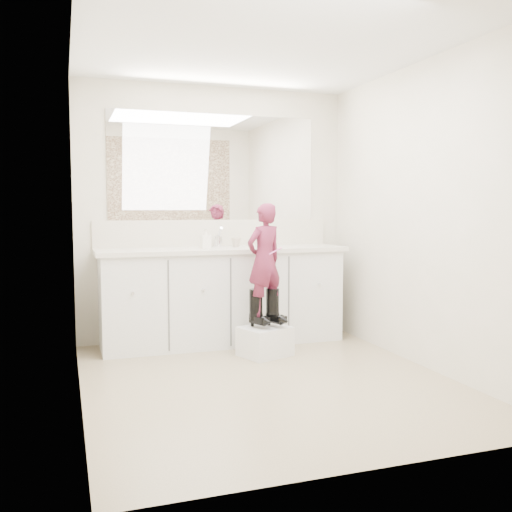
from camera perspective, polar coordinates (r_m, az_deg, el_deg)
name	(u,v)px	position (r m, az deg, el deg)	size (l,w,h in m)	color
floor	(267,380)	(4.26, 1.12, -12.33)	(3.00, 3.00, 0.00)	#827655
ceiling	(268,43)	(4.22, 1.18, 20.55)	(3.00, 3.00, 0.00)	white
wall_back	(215,214)	(5.50, -4.17, 4.25)	(2.60, 2.60, 0.00)	beige
wall_front	(377,220)	(2.70, 12.01, 3.50)	(2.60, 2.60, 0.00)	beige
wall_left	(76,217)	(3.83, -17.53, 3.76)	(3.00, 3.00, 0.00)	beige
wall_right	(423,215)	(4.67, 16.37, 3.95)	(3.00, 3.00, 0.00)	beige
vanity_cabinet	(222,298)	(5.30, -3.37, -4.18)	(2.20, 0.55, 0.85)	silver
countertop	(223,250)	(5.24, -3.35, 0.61)	(2.28, 0.58, 0.04)	beige
backsplash	(215,233)	(5.49, -4.12, 2.32)	(2.28, 0.03, 0.25)	beige
mirror	(215,167)	(5.50, -4.17, 8.84)	(2.00, 0.02, 1.00)	white
dot_panel	(378,122)	(2.74, 12.08, 12.95)	(2.00, 0.01, 1.20)	#472819
faucet	(218,241)	(5.39, -3.82, 1.48)	(0.08, 0.08, 0.10)	silver
cup	(236,242)	(5.36, -2.00, 1.39)	(0.09, 0.09, 0.09)	#C1B09B
soap_bottle	(205,238)	(5.14, -5.07, 1.76)	(0.08, 0.08, 0.18)	white
step_stool	(265,341)	(4.89, 0.91, -8.53)	(0.39, 0.32, 0.25)	silver
boot_left	(256,308)	(4.83, -0.01, -5.25)	(0.12, 0.22, 0.32)	black
boot_right	(273,307)	(4.88, 1.67, -5.14)	(0.12, 0.22, 0.32)	black
toddler	(264,260)	(4.80, 0.84, -0.36)	(0.34, 0.23, 0.95)	#AA345B
toothbrush	(275,251)	(4.74, 1.96, 0.51)	(0.01, 0.01, 0.14)	#DD56AA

